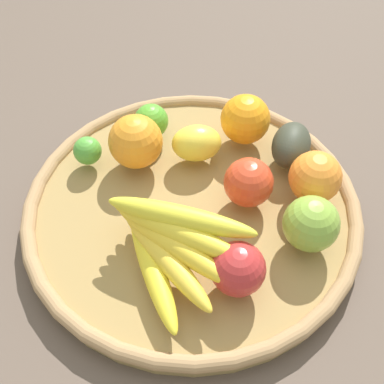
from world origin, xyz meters
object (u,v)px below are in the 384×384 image
at_px(lemon_0, 197,143).
at_px(avocado, 291,145).
at_px(apple_2, 249,182).
at_px(orange_0, 245,119).
at_px(banana_bunch, 170,243).
at_px(apple_1, 238,269).
at_px(apple_0, 311,224).
at_px(orange_2, 315,177).
at_px(orange_1, 136,141).
at_px(lime_0, 87,151).
at_px(lime_1, 151,121).

height_order(lemon_0, avocado, avocado).
relative_size(apple_2, orange_0, 0.91).
bearing_deg(banana_bunch, apple_1, -33.48).
bearing_deg(apple_1, avocado, 55.00).
distance_m(lemon_0, apple_2, 0.11).
bearing_deg(apple_0, apple_1, -158.12).
xyz_separation_m(orange_2, banana_bunch, (-0.21, -0.07, 0.00)).
bearing_deg(orange_1, lime_0, 168.05).
relative_size(lime_1, lime_0, 1.27).
relative_size(orange_2, lime_0, 1.73).
xyz_separation_m(apple_0, orange_0, (-0.03, 0.20, 0.00)).
bearing_deg(orange_2, avocado, 95.89).
distance_m(lemon_0, apple_1, 0.22).
distance_m(orange_2, orange_0, 0.14).
bearing_deg(orange_1, orange_0, 5.20).
bearing_deg(apple_0, lime_0, 142.56).
distance_m(apple_1, orange_0, 0.25).
bearing_deg(avocado, apple_0, -100.03).
bearing_deg(lemon_0, orange_1, 174.09).
relative_size(orange_2, lime_1, 1.37).
bearing_deg(orange_1, banana_bunch, -84.94).
xyz_separation_m(lime_0, apple_2, (0.21, -0.12, 0.01)).
height_order(apple_0, orange_1, orange_1).
xyz_separation_m(banana_bunch, apple_1, (0.07, -0.05, -0.01)).
bearing_deg(orange_1, apple_0, -43.98).
height_order(lime_1, lime_0, lime_1).
distance_m(banana_bunch, apple_0, 0.18).
height_order(orange_2, apple_1, orange_2).
height_order(lemon_0, orange_1, orange_1).
relative_size(orange_2, lemon_0, 0.99).
relative_size(lemon_0, avocado, 0.89).
bearing_deg(apple_2, banana_bunch, -147.12).
distance_m(orange_2, orange_1, 0.25).
bearing_deg(avocado, apple_2, -143.28).
distance_m(orange_2, avocado, 0.07).
xyz_separation_m(lime_1, avocado, (0.19, -0.09, 0.00)).
height_order(lime_1, apple_2, apple_2).
bearing_deg(orange_2, lemon_0, 143.00).
height_order(orange_2, lemon_0, orange_2).
distance_m(lime_1, lemon_0, 0.08).
bearing_deg(apple_1, orange_0, 72.33).
height_order(lime_1, banana_bunch, banana_bunch).
height_order(lime_1, lemon_0, lemon_0).
height_order(lime_1, apple_1, apple_1).
relative_size(lime_1, lemon_0, 0.72).
height_order(lime_1, apple_0, apple_0).
distance_m(lime_0, orange_0, 0.23).
relative_size(banana_bunch, apple_0, 2.63).
bearing_deg(orange_2, lime_0, 156.46).
bearing_deg(orange_0, lime_0, -179.92).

